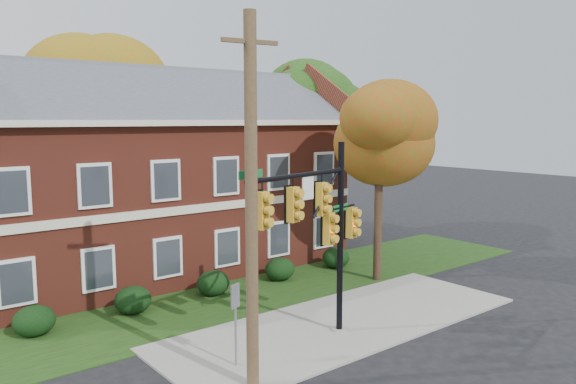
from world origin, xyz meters
TOP-DOWN VIEW (x-y plane):
  - ground at (0.00, 0.00)m, footprint 120.00×120.00m
  - sidewalk at (0.00, 1.00)m, footprint 14.00×5.00m
  - grass_strip at (0.00, 6.00)m, footprint 30.00×6.00m
  - apartment_building at (-2.00, 11.95)m, footprint 18.80×8.80m
  - hedge_far_left at (-9.00, 6.70)m, footprint 1.40×1.26m
  - hedge_left at (-5.50, 6.70)m, footprint 1.40×1.26m
  - hedge_center at (-2.00, 6.70)m, footprint 1.40×1.26m
  - hedge_right at (1.50, 6.70)m, footprint 1.40×1.26m
  - hedge_far_right at (5.00, 6.70)m, footprint 1.40×1.26m
  - tree_near_right at (5.22, 3.87)m, footprint 4.50×4.25m
  - tree_right_rear at (9.31, 12.81)m, footprint 6.30×5.95m
  - tree_far_rear at (-0.66, 19.79)m, footprint 6.84×6.46m
  - traffic_signal at (-1.92, 0.20)m, footprint 5.73×1.51m
  - utility_pole at (-5.41, -0.98)m, footprint 1.55×0.38m
  - sign_post at (-5.05, 0.39)m, footprint 0.36×0.16m

SIDE VIEW (x-z plane):
  - ground at x=0.00m, z-range 0.00..0.00m
  - grass_strip at x=0.00m, z-range 0.00..0.04m
  - sidewalk at x=0.00m, z-range 0.00..0.08m
  - hedge_far_left at x=-9.00m, z-range 0.00..1.05m
  - hedge_left at x=-5.50m, z-range 0.00..1.05m
  - hedge_center at x=-2.00m, z-range 0.00..1.05m
  - hedge_right at x=1.50m, z-range 0.00..1.05m
  - hedge_far_right at x=5.00m, z-range 0.00..1.05m
  - sign_post at x=-5.05m, z-range 0.45..2.99m
  - traffic_signal at x=-1.92m, z-range 0.79..7.32m
  - apartment_building at x=-2.00m, z-range 0.12..9.86m
  - utility_pole at x=-5.41m, z-range 0.07..10.04m
  - tree_near_right at x=5.22m, z-range 2.38..10.96m
  - tree_right_rear at x=9.31m, z-range 2.81..13.43m
  - tree_far_rear at x=-0.66m, z-range 3.08..14.60m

